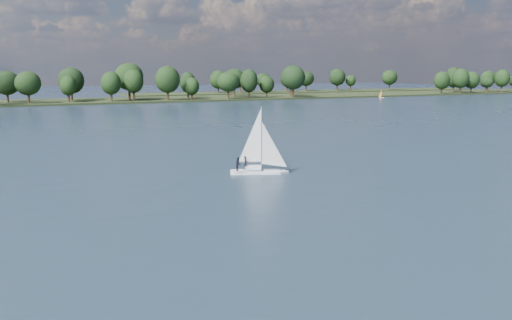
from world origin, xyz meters
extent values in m
plane|color=#233342|center=(0.00, 100.00, 0.00)|extent=(700.00, 700.00, 0.00)
cube|color=black|center=(0.00, 212.00, 0.00)|extent=(660.00, 40.00, 1.50)
cube|color=black|center=(160.00, 260.00, 0.00)|extent=(220.00, 30.00, 1.40)
cube|color=white|center=(11.45, 38.85, 0.00)|extent=(6.86, 4.28, 0.78)
cube|color=white|center=(11.45, 38.85, 0.78)|extent=(2.26, 1.84, 0.49)
cylinder|color=#AFB0B6|center=(11.45, 38.85, 4.46)|extent=(0.12, 0.12, 7.83)
imported|color=black|center=(10.07, 39.20, 1.39)|extent=(0.66, 0.74, 1.69)
imported|color=black|center=(8.90, 38.75, 1.39)|extent=(1.00, 1.04, 1.69)
cube|color=white|center=(151.25, 186.61, 0.00)|extent=(2.56, 2.14, 0.39)
cylinder|color=silver|center=(151.25, 186.61, 1.96)|extent=(0.07, 0.07, 3.48)
camera|label=1|loc=(-20.30, -23.76, 12.84)|focal=40.00mm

